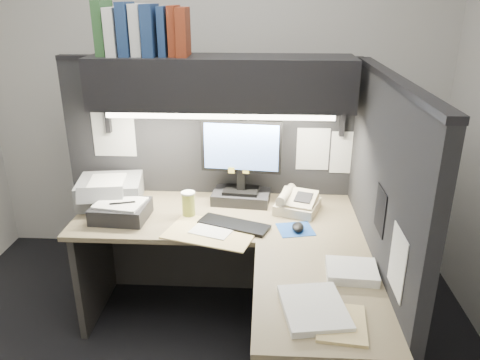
# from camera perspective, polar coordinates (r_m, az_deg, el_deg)

# --- Properties ---
(wall_back) EXTENTS (3.50, 0.04, 2.70)m
(wall_back) POSITION_cam_1_polar(r_m,az_deg,el_deg) (3.58, -3.17, 11.50)
(wall_back) COLOR beige
(wall_back) RESTS_ON floor
(partition_back) EXTENTS (1.90, 0.06, 1.60)m
(partition_back) POSITION_cam_1_polar(r_m,az_deg,el_deg) (3.18, -3.52, -0.12)
(partition_back) COLOR black
(partition_back) RESTS_ON floor
(partition_right) EXTENTS (0.06, 1.50, 1.60)m
(partition_right) POSITION_cam_1_polar(r_m,az_deg,el_deg) (2.55, 16.31, -6.78)
(partition_right) COLOR black
(partition_right) RESTS_ON floor
(desk) EXTENTS (1.70, 1.53, 0.73)m
(desk) POSITION_cam_1_polar(r_m,az_deg,el_deg) (2.52, 3.50, -15.84)
(desk) COLOR #7D6C50
(desk) RESTS_ON floor
(overhead_shelf) EXTENTS (1.55, 0.34, 0.30)m
(overhead_shelf) POSITION_cam_1_polar(r_m,az_deg,el_deg) (2.81, -2.30, 11.83)
(overhead_shelf) COLOR black
(overhead_shelf) RESTS_ON partition_back
(task_light_tube) EXTENTS (1.32, 0.04, 0.04)m
(task_light_tube) POSITION_cam_1_polar(r_m,az_deg,el_deg) (2.71, -2.52, 7.78)
(task_light_tube) COLOR white
(task_light_tube) RESTS_ON overhead_shelf
(monitor) EXTENTS (0.50, 0.26, 0.54)m
(monitor) POSITION_cam_1_polar(r_m,az_deg,el_deg) (2.95, 0.14, 1.14)
(monitor) COLOR black
(monitor) RESTS_ON desk
(keyboard) EXTENTS (0.43, 0.28, 0.02)m
(keyboard) POSITION_cam_1_polar(r_m,az_deg,el_deg) (2.72, -0.74, -5.47)
(keyboard) COLOR black
(keyboard) RESTS_ON desk
(mousepad) EXTENTS (0.23, 0.21, 0.00)m
(mousepad) POSITION_cam_1_polar(r_m,az_deg,el_deg) (2.70, 6.78, -6.00)
(mousepad) COLOR #1B4697
(mousepad) RESTS_ON desk
(mouse) EXTENTS (0.08, 0.11, 0.04)m
(mouse) POSITION_cam_1_polar(r_m,az_deg,el_deg) (2.68, 7.06, -5.70)
(mouse) COLOR black
(mouse) RESTS_ON mousepad
(telephone) EXTENTS (0.31, 0.32, 0.10)m
(telephone) POSITION_cam_1_polar(r_m,az_deg,el_deg) (2.91, 7.02, -2.86)
(telephone) COLOR #C0B394
(telephone) RESTS_ON desk
(coffee_cup) EXTENTS (0.08, 0.08, 0.15)m
(coffee_cup) POSITION_cam_1_polar(r_m,az_deg,el_deg) (2.83, -6.30, -3.03)
(coffee_cup) COLOR #C1C44E
(coffee_cup) RESTS_ON desk
(printer) EXTENTS (0.44, 0.39, 0.16)m
(printer) POSITION_cam_1_polar(r_m,az_deg,el_deg) (3.11, -15.52, -1.30)
(printer) COLOR gray
(printer) RESTS_ON desk
(notebook_stack) EXTENTS (0.33, 0.28, 0.10)m
(notebook_stack) POSITION_cam_1_polar(r_m,az_deg,el_deg) (2.88, -14.30, -3.70)
(notebook_stack) COLOR black
(notebook_stack) RESTS_ON desk
(open_folder) EXTENTS (0.56, 0.45, 0.01)m
(open_folder) POSITION_cam_1_polar(r_m,az_deg,el_deg) (2.65, -3.52, -6.34)
(open_folder) COLOR tan
(open_folder) RESTS_ON desk
(paper_stack_a) EXTENTS (0.25, 0.22, 0.05)m
(paper_stack_a) POSITION_cam_1_polar(r_m,az_deg,el_deg) (2.33, 13.45, -10.76)
(paper_stack_a) COLOR white
(paper_stack_a) RESTS_ON desk
(paper_stack_b) EXTENTS (0.30, 0.36, 0.03)m
(paper_stack_b) POSITION_cam_1_polar(r_m,az_deg,el_deg) (2.07, 9.00, -15.19)
(paper_stack_b) COLOR white
(paper_stack_b) RESTS_ON desk
(manila_stack) EXTENTS (0.23, 0.27, 0.01)m
(manila_stack) POSITION_cam_1_polar(r_m,az_deg,el_deg) (2.02, 12.22, -16.71)
(manila_stack) COLOR tan
(manila_stack) RESTS_ON desk
(binder_row) EXTENTS (0.52, 0.25, 0.30)m
(binder_row) POSITION_cam_1_polar(r_m,az_deg,el_deg) (2.86, -11.81, 17.44)
(binder_row) COLOR #295329
(binder_row) RESTS_ON overhead_shelf
(pinned_papers) EXTENTS (1.76, 1.31, 0.51)m
(pinned_papers) POSITION_cam_1_polar(r_m,az_deg,el_deg) (2.73, 3.68, 1.81)
(pinned_papers) COLOR white
(pinned_papers) RESTS_ON partition_back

